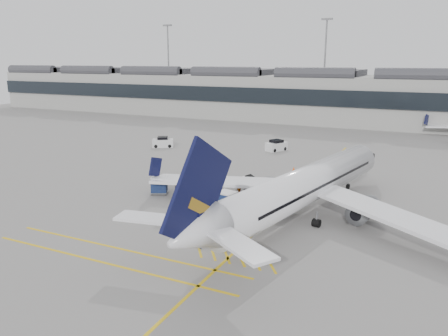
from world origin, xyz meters
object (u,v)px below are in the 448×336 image
at_px(ramp_agent_b, 239,196).
at_px(ramp_agent_a, 267,192).
at_px(baggage_cart_a, 208,176).
at_px(pushback_tug, 186,186).
at_px(airliner_main, 303,187).
at_px(belt_loader, 251,186).

bearing_deg(ramp_agent_b, ramp_agent_a, -147.96).
height_order(baggage_cart_a, ramp_agent_a, baggage_cart_a).
bearing_deg(baggage_cart_a, pushback_tug, -98.89).
height_order(airliner_main, ramp_agent_b, airliner_main).
distance_m(ramp_agent_b, pushback_tug, 7.43).
relative_size(belt_loader, ramp_agent_b, 2.61).
height_order(airliner_main, ramp_agent_a, airliner_main).
bearing_deg(baggage_cart_a, airliner_main, -24.44).
height_order(ramp_agent_b, pushback_tug, ramp_agent_b).
xyz_separation_m(airliner_main, ramp_agent_b, (-6.97, 0.74, -2.03)).
distance_m(airliner_main, ramp_agent_b, 7.29).
relative_size(airliner_main, ramp_agent_a, 23.78).
relative_size(airliner_main, baggage_cart_a, 20.78).
bearing_deg(ramp_agent_a, pushback_tug, 172.31).
bearing_deg(baggage_cart_a, belt_loader, -6.17).
relative_size(ramp_agent_a, ramp_agent_b, 0.87).
bearing_deg(ramp_agent_a, ramp_agent_b, -140.84).
bearing_deg(baggage_cart_a, ramp_agent_b, -39.72).
relative_size(airliner_main, pushback_tug, 14.02).
xyz_separation_m(belt_loader, ramp_agent_a, (2.60, -1.90, 0.24)).
distance_m(belt_loader, ramp_agent_b, 4.92).
bearing_deg(ramp_agent_a, belt_loader, 127.35).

